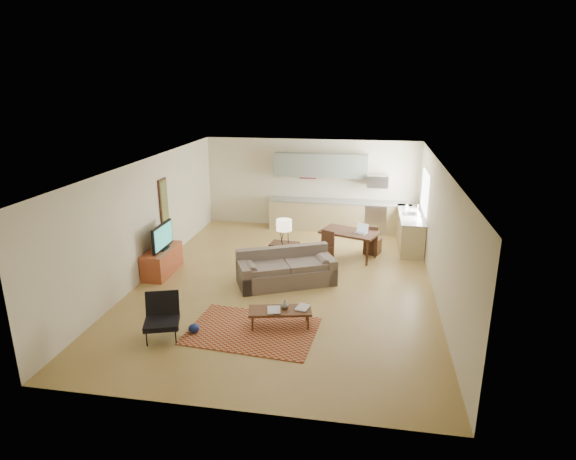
% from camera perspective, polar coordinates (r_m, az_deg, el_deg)
% --- Properties ---
extents(room, '(9.00, 9.00, 9.00)m').
position_cam_1_polar(room, '(10.53, -0.27, 0.56)').
color(room, '#9E7E40').
rests_on(room, ground).
extents(kitchen_counter_back, '(4.26, 0.64, 0.92)m').
position_cam_1_polar(kitchen_counter_back, '(14.67, 6.03, 1.73)').
color(kitchen_counter_back, tan).
rests_on(kitchen_counter_back, ground).
extents(kitchen_counter_right, '(0.64, 2.26, 0.92)m').
position_cam_1_polar(kitchen_counter_right, '(13.57, 14.26, -0.04)').
color(kitchen_counter_right, tan).
rests_on(kitchen_counter_right, ground).
extents(kitchen_range, '(0.62, 0.62, 0.90)m').
position_cam_1_polar(kitchen_range, '(14.65, 10.32, 1.47)').
color(kitchen_range, '#A5A8AD').
rests_on(kitchen_range, ground).
extents(kitchen_microwave, '(0.62, 0.40, 0.35)m').
position_cam_1_polar(kitchen_microwave, '(14.42, 10.56, 5.70)').
color(kitchen_microwave, '#A5A8AD').
rests_on(kitchen_microwave, room).
extents(upper_cabinets, '(2.80, 0.34, 0.70)m').
position_cam_1_polar(upper_cabinets, '(14.54, 3.88, 7.66)').
color(upper_cabinets, gray).
rests_on(upper_cabinets, room).
extents(window_right, '(0.02, 1.40, 1.05)m').
position_cam_1_polar(window_right, '(13.32, 15.90, 4.37)').
color(window_right, white).
rests_on(window_right, room).
extents(wall_art_left, '(0.06, 0.42, 1.10)m').
position_cam_1_polar(wall_art_left, '(12.25, -14.51, 3.37)').
color(wall_art_left, olive).
rests_on(wall_art_left, room).
extents(triptych, '(1.70, 0.04, 0.50)m').
position_cam_1_polar(triptych, '(14.76, 2.36, 7.04)').
color(triptych, '#FAE1BF').
rests_on(triptych, room).
extents(rug, '(2.43, 1.79, 0.02)m').
position_cam_1_polar(rug, '(9.02, -4.27, -11.81)').
color(rug, maroon).
rests_on(rug, floor).
extents(sofa, '(2.43, 1.82, 0.78)m').
position_cam_1_polar(sofa, '(10.76, -0.20, -4.50)').
color(sofa, '#685A50').
rests_on(sofa, floor).
extents(coffee_table, '(1.24, 0.70, 0.35)m').
position_cam_1_polar(coffee_table, '(9.07, -0.96, -10.38)').
color(coffee_table, '#492815').
rests_on(coffee_table, floor).
extents(book_a, '(0.37, 0.42, 0.03)m').
position_cam_1_polar(book_a, '(8.94, -2.45, -9.49)').
color(book_a, maroon).
rests_on(book_a, coffee_table).
extents(book_b, '(0.36, 0.41, 0.02)m').
position_cam_1_polar(book_b, '(9.08, 1.09, -9.04)').
color(book_b, navy).
rests_on(book_b, coffee_table).
extents(vase, '(0.20, 0.20, 0.16)m').
position_cam_1_polar(vase, '(9.00, -0.38, -8.81)').
color(vase, black).
rests_on(vase, coffee_table).
extents(armchair, '(0.87, 0.87, 0.79)m').
position_cam_1_polar(armchair, '(8.88, -14.76, -10.07)').
color(armchair, black).
rests_on(armchair, floor).
extents(tv_credenza, '(0.51, 1.32, 0.61)m').
position_cam_1_polar(tv_credenza, '(11.77, -14.69, -3.57)').
color(tv_credenza, '#963D22').
rests_on(tv_credenza, floor).
extents(tv, '(0.10, 1.01, 0.61)m').
position_cam_1_polar(tv, '(11.55, -14.68, -0.77)').
color(tv, black).
rests_on(tv, tv_credenza).
extents(console_table, '(0.68, 0.50, 0.74)m').
position_cam_1_polar(console_table, '(11.38, -0.46, -3.35)').
color(console_table, '#372014').
rests_on(console_table, floor).
extents(table_lamp, '(0.40, 0.40, 0.60)m').
position_cam_1_polar(table_lamp, '(11.16, -0.47, -0.13)').
color(table_lamp, beige).
rests_on(table_lamp, console_table).
extents(dining_table, '(1.60, 1.24, 0.71)m').
position_cam_1_polar(dining_table, '(12.44, 7.23, -1.71)').
color(dining_table, '#372014').
rests_on(dining_table, floor).
extents(dining_chair_near, '(0.52, 0.53, 0.79)m').
position_cam_1_polar(dining_chair_near, '(12.07, 4.27, -2.04)').
color(dining_chair_near, '#372014').
rests_on(dining_chair_near, floor).
extents(dining_chair_far, '(0.50, 0.51, 0.80)m').
position_cam_1_polar(dining_chair_far, '(12.83, 10.03, -1.04)').
color(dining_chair_far, '#372014').
rests_on(dining_chair_far, floor).
extents(laptop, '(0.37, 0.34, 0.22)m').
position_cam_1_polar(laptop, '(12.20, 8.61, 0.15)').
color(laptop, '#A5A8AD').
rests_on(laptop, dining_table).
extents(soap_bottle, '(0.09, 0.09, 0.19)m').
position_cam_1_polar(soap_bottle, '(13.86, 13.89, 2.75)').
color(soap_bottle, '#FAE1BF').
rests_on(soap_bottle, kitchen_counter_right).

